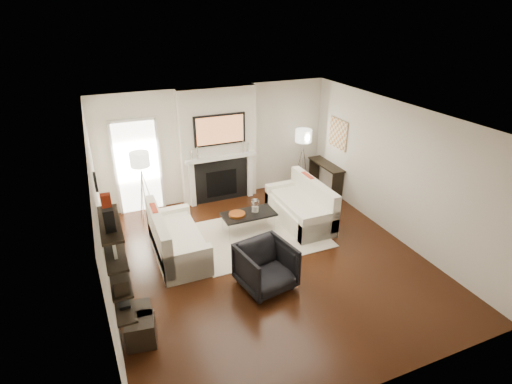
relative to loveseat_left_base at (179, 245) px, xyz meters
name	(u,v)px	position (x,y,z in m)	size (l,w,h in m)	color
room_envelope	(269,195)	(1.50, -0.82, 1.14)	(6.00, 6.00, 6.00)	#34180B
chimney_breast	(218,146)	(1.50, 2.06, 1.14)	(1.80, 0.25, 2.70)	silver
fireplace_surround	(222,180)	(1.50, 1.92, 0.31)	(1.30, 0.02, 1.04)	black
firebox	(222,183)	(1.50, 1.92, 0.24)	(0.75, 0.02, 0.65)	black
mantel_pilaster_l	(192,185)	(0.78, 1.89, 0.34)	(0.12, 0.08, 1.10)	white
mantel_pilaster_r	(250,175)	(2.22, 1.89, 0.34)	(0.12, 0.08, 1.10)	white
mantel_shelf	(221,158)	(1.50, 1.87, 0.91)	(1.70, 0.18, 0.07)	white
tv_body	(220,130)	(1.50, 1.90, 1.57)	(1.20, 0.06, 0.70)	black
tv_screen	(220,130)	(1.50, 1.86, 1.57)	(1.10, 0.01, 0.62)	#BF723F
candlestick_l_tall	(198,153)	(0.95, 1.88, 1.09)	(0.04, 0.04, 0.30)	silver
candlestick_l_short	(192,155)	(0.82, 1.88, 1.06)	(0.04, 0.04, 0.24)	silver
candlestick_r_tall	(243,147)	(2.05, 1.88, 1.09)	(0.04, 0.04, 0.30)	silver
candlestick_r_short	(248,147)	(2.18, 1.88, 1.06)	(0.04, 0.04, 0.24)	silver
hallway_panel	(138,168)	(-0.35, 2.16, 0.84)	(0.90, 0.02, 2.10)	white
door_trim_l	(116,171)	(-0.83, 2.14, 0.84)	(0.06, 0.06, 2.16)	white
door_trim_r	(160,165)	(0.13, 2.14, 0.84)	(0.06, 0.06, 2.16)	white
door_trim_top	(132,120)	(-0.35, 2.14, 1.92)	(1.02, 0.06, 0.06)	white
rug	(259,235)	(1.68, 0.06, -0.20)	(2.60, 2.00, 0.01)	beige
loveseat_left_base	(179,245)	(0.00, 0.00, 0.00)	(0.85, 1.80, 0.42)	white
loveseat_left_back	(159,235)	(-0.33, 0.00, 0.32)	(0.18, 1.80, 0.80)	white
loveseat_left_arm_n	(189,265)	(0.00, -0.81, 0.09)	(0.85, 0.18, 0.60)	white
loveseat_left_arm_s	(169,222)	(0.00, 0.81, 0.09)	(0.85, 0.18, 0.60)	white
loveseat_left_cushion	(180,233)	(0.05, 0.00, 0.26)	(0.63, 1.44, 0.10)	white
pillow_left_orange	(155,218)	(-0.33, 0.30, 0.52)	(0.10, 0.42, 0.42)	#AD2D15
pillow_left_charcoal	(161,233)	(-0.33, -0.30, 0.51)	(0.10, 0.40, 0.40)	black
loveseat_right_base	(299,213)	(2.72, 0.26, 0.00)	(0.85, 1.80, 0.42)	white
loveseat_right_back	(313,197)	(3.06, 0.26, 0.32)	(0.18, 1.80, 0.80)	white
loveseat_right_arm_n	(319,227)	(2.72, -0.55, 0.09)	(0.85, 0.18, 0.60)	white
loveseat_right_arm_s	(283,194)	(2.72, 1.07, 0.09)	(0.85, 0.18, 0.60)	white
loveseat_right_cushion	(298,203)	(2.67, 0.26, 0.26)	(0.63, 1.44, 0.10)	white
pillow_right_orange	(307,184)	(3.06, 0.56, 0.52)	(0.10, 0.42, 0.42)	#AD2D15
pillow_right_charcoal	(321,195)	(3.06, -0.04, 0.51)	(0.10, 0.40, 0.40)	black
coffee_table	(249,214)	(1.55, 0.31, 0.19)	(1.10, 0.55, 0.04)	black
coffee_leg_nw	(230,233)	(1.05, 0.09, -0.02)	(0.02, 0.02, 0.38)	silver
coffee_leg_ne	(275,223)	(2.05, 0.09, -0.02)	(0.02, 0.02, 0.38)	silver
coffee_leg_sw	(223,223)	(1.05, 0.53, -0.02)	(0.02, 0.02, 0.38)	silver
coffee_leg_se	(266,214)	(2.05, 0.53, -0.02)	(0.02, 0.02, 0.38)	silver
hurricane_glass	(255,206)	(1.70, 0.31, 0.35)	(0.16, 0.16, 0.27)	white
hurricane_candle	(255,209)	(1.70, 0.31, 0.29)	(0.09, 0.09, 0.13)	white
copper_bowl	(237,214)	(1.30, 0.31, 0.24)	(0.34, 0.34, 0.06)	#A1511A
armchair	(266,265)	(1.15, -1.48, 0.22)	(0.83, 0.78, 0.86)	black
lamp_left_post	(145,197)	(-0.35, 1.57, 0.39)	(0.02, 0.02, 1.20)	silver
lamp_left_shade	(140,159)	(-0.35, 1.57, 1.24)	(0.40, 0.40, 0.30)	white
lamp_left_leg_a	(150,196)	(-0.24, 1.57, 0.39)	(0.02, 0.02, 1.25)	silver
lamp_left_leg_b	(141,195)	(-0.41, 1.66, 0.39)	(0.02, 0.02, 1.25)	silver
lamp_left_leg_c	(143,199)	(-0.41, 1.47, 0.39)	(0.02, 0.02, 1.25)	silver
lamp_right_post	(302,168)	(3.55, 1.70, 0.39)	(0.02, 0.02, 1.20)	silver
lamp_right_shade	(303,136)	(3.55, 1.70, 1.24)	(0.40, 0.40, 0.30)	white
lamp_right_leg_a	(306,168)	(3.66, 1.70, 0.39)	(0.02, 0.02, 1.25)	silver
lamp_right_leg_b	(298,167)	(3.49, 1.79, 0.39)	(0.02, 0.02, 1.25)	silver
lamp_right_leg_c	(302,170)	(3.49, 1.60, 0.39)	(0.02, 0.02, 1.25)	silver
console_top	(326,165)	(4.07, 1.40, 0.52)	(0.35, 1.20, 0.04)	black
console_leg_n	(337,187)	(4.07, 0.85, 0.14)	(0.30, 0.04, 0.71)	black
console_leg_s	(314,171)	(4.07, 1.95, 0.14)	(0.30, 0.04, 0.71)	black
wall_art	(338,134)	(4.23, 1.23, 1.34)	(0.03, 0.70, 0.70)	tan
shelf_bottom	(124,300)	(-1.12, -1.82, 0.49)	(0.25, 1.00, 0.04)	black
shelf_lower	(120,276)	(-1.12, -1.82, 0.89)	(0.25, 1.00, 0.04)	black
shelf_upper	(115,251)	(-1.12, -1.82, 1.29)	(0.25, 1.00, 0.04)	black
shelf_top	(110,223)	(-1.12, -1.82, 1.69)	(0.25, 1.00, 0.04)	black
decor_magfile_a	(109,220)	(-1.12, -2.04, 1.85)	(0.12, 0.10, 0.28)	black
decor_magfile_b	(107,204)	(-1.12, -1.59, 1.85)	(0.12, 0.10, 0.28)	#AD2D15
decor_frame_a	(114,245)	(-1.12, -1.90, 1.42)	(0.04, 0.30, 0.22)	white
decor_frame_b	(112,236)	(-1.12, -1.63, 1.40)	(0.04, 0.22, 0.18)	black
decor_wine_rack	(121,284)	(-1.12, -2.15, 1.01)	(0.18, 0.25, 0.20)	black
decor_box_small	(117,262)	(-1.12, -1.58, 0.97)	(0.15, 0.12, 0.12)	black
decor_books	(124,303)	(-1.12, -1.94, 0.53)	(0.14, 0.20, 0.05)	black
decor_box_tall	(120,280)	(-1.12, -1.51, 0.60)	(0.10, 0.10, 0.18)	white
clock_rim	(96,182)	(-1.23, 0.08, 1.49)	(0.34, 0.34, 0.04)	black
clock_face	(97,182)	(-1.21, 0.08, 1.49)	(0.29, 0.29, 0.01)	white
ottoman_near	(139,319)	(-0.97, -1.70, -0.01)	(0.40, 0.40, 0.40)	black
ottoman_far	(141,331)	(-0.97, -1.94, -0.01)	(0.40, 0.40, 0.40)	black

